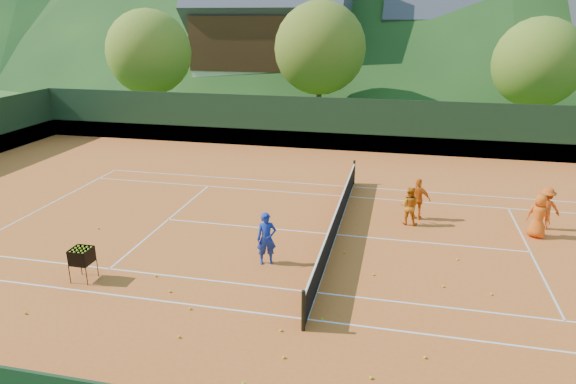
% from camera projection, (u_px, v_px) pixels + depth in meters
% --- Properties ---
extents(ground, '(400.00, 400.00, 0.00)m').
position_uv_depth(ground, '(336.00, 235.00, 18.12)').
color(ground, '#2F551A').
rests_on(ground, ground).
extents(clay_court, '(40.00, 24.00, 0.02)m').
position_uv_depth(clay_court, '(336.00, 235.00, 18.12)').
color(clay_court, '#C85B20').
rests_on(clay_court, ground).
extents(coach, '(0.71, 0.60, 1.67)m').
position_uv_depth(coach, '(266.00, 239.00, 15.76)').
color(coach, '#172D99').
rests_on(coach, clay_court).
extents(student_a, '(0.76, 0.62, 1.44)m').
position_uv_depth(student_a, '(409.00, 206.00, 18.81)').
color(student_a, orange).
rests_on(student_a, clay_court).
extents(student_b, '(0.99, 0.56, 1.59)m').
position_uv_depth(student_b, '(418.00, 199.00, 19.27)').
color(student_b, orange).
rests_on(student_b, clay_court).
extents(student_c, '(0.89, 0.74, 1.57)m').
position_uv_depth(student_c, '(539.00, 216.00, 17.68)').
color(student_c, orange).
rests_on(student_c, clay_court).
extents(student_d, '(1.04, 0.64, 1.56)m').
position_uv_depth(student_d, '(545.00, 208.00, 18.39)').
color(student_d, '#E65314').
rests_on(student_d, clay_court).
extents(tennis_ball_0, '(0.07, 0.07, 0.07)m').
position_uv_depth(tennis_ball_0, '(322.00, 319.00, 13.01)').
color(tennis_ball_0, '#CBE426').
rests_on(tennis_ball_0, clay_court).
extents(tennis_ball_2, '(0.07, 0.07, 0.07)m').
position_uv_depth(tennis_ball_2, '(425.00, 357.00, 11.55)').
color(tennis_ball_2, '#CBE426').
rests_on(tennis_ball_2, clay_court).
extents(tennis_ball_3, '(0.07, 0.07, 0.07)m').
position_uv_depth(tennis_ball_3, '(443.00, 286.00, 14.60)').
color(tennis_ball_3, '#CBE426').
rests_on(tennis_ball_3, clay_court).
extents(tennis_ball_5, '(0.07, 0.07, 0.07)m').
position_uv_depth(tennis_ball_5, '(491.00, 294.00, 14.17)').
color(tennis_ball_5, '#CBE426').
rests_on(tennis_ball_5, clay_court).
extents(tennis_ball_6, '(0.07, 0.07, 0.07)m').
position_uv_depth(tennis_ball_6, '(98.00, 228.00, 18.57)').
color(tennis_ball_6, '#CBE426').
rests_on(tennis_ball_6, clay_court).
extents(tennis_ball_7, '(0.07, 0.07, 0.07)m').
position_uv_depth(tennis_ball_7, '(457.00, 259.00, 16.21)').
color(tennis_ball_7, '#CBE426').
rests_on(tennis_ball_7, clay_court).
extents(tennis_ball_8, '(0.07, 0.07, 0.07)m').
position_uv_depth(tennis_ball_8, '(243.00, 383.00, 10.73)').
color(tennis_ball_8, '#CBE426').
rests_on(tennis_ball_8, clay_court).
extents(tennis_ball_9, '(0.07, 0.07, 0.07)m').
position_uv_depth(tennis_ball_9, '(281.00, 330.00, 12.55)').
color(tennis_ball_9, '#CBE426').
rests_on(tennis_ball_9, clay_court).
extents(tennis_ball_10, '(0.07, 0.07, 0.07)m').
position_uv_depth(tennis_ball_10, '(371.00, 378.00, 10.90)').
color(tennis_ball_10, '#CBE426').
rests_on(tennis_ball_10, clay_court).
extents(tennis_ball_11, '(0.07, 0.07, 0.07)m').
position_uv_depth(tennis_ball_11, '(26.00, 313.00, 13.27)').
color(tennis_ball_11, '#CBE426').
rests_on(tennis_ball_11, clay_court).
extents(tennis_ball_13, '(0.07, 0.07, 0.07)m').
position_uv_depth(tennis_ball_13, '(156.00, 276.00, 15.17)').
color(tennis_ball_13, '#CBE426').
rests_on(tennis_ball_13, clay_court).
extents(tennis_ball_14, '(0.07, 0.07, 0.07)m').
position_uv_depth(tennis_ball_14, '(373.00, 274.00, 15.25)').
color(tennis_ball_14, '#CBE426').
rests_on(tennis_ball_14, clay_court).
extents(tennis_ball_15, '(0.07, 0.07, 0.07)m').
position_uv_depth(tennis_ball_15, '(344.00, 252.00, 16.67)').
color(tennis_ball_15, '#CBE426').
rests_on(tennis_ball_15, clay_court).
extents(tennis_ball_16, '(0.07, 0.07, 0.07)m').
position_uv_depth(tennis_ball_16, '(179.00, 337.00, 12.29)').
color(tennis_ball_16, '#CBE426').
rests_on(tennis_ball_16, clay_court).
extents(tennis_ball_17, '(0.07, 0.07, 0.07)m').
position_uv_depth(tennis_ball_17, '(30.00, 378.00, 10.89)').
color(tennis_ball_17, '#CBE426').
rests_on(tennis_ball_17, clay_court).
extents(tennis_ball_18, '(0.07, 0.07, 0.07)m').
position_uv_depth(tennis_ball_18, '(170.00, 291.00, 14.32)').
color(tennis_ball_18, '#CBE426').
rests_on(tennis_ball_18, clay_court).
extents(tennis_ball_19, '(0.07, 0.07, 0.07)m').
position_uv_depth(tennis_ball_19, '(190.00, 309.00, 13.47)').
color(tennis_ball_19, '#CBE426').
rests_on(tennis_ball_19, clay_court).
extents(tennis_ball_21, '(0.07, 0.07, 0.07)m').
position_uv_depth(tennis_ball_21, '(10.00, 382.00, 10.79)').
color(tennis_ball_21, '#CBE426').
rests_on(tennis_ball_21, clay_court).
extents(tennis_ball_23, '(0.07, 0.07, 0.07)m').
position_uv_depth(tennis_ball_23, '(15.00, 384.00, 10.71)').
color(tennis_ball_23, '#CBE426').
rests_on(tennis_ball_23, clay_court).
extents(tennis_ball_25, '(0.07, 0.07, 0.07)m').
position_uv_depth(tennis_ball_25, '(284.00, 357.00, 11.55)').
color(tennis_ball_25, '#CBE426').
rests_on(tennis_ball_25, clay_court).
extents(court_lines, '(23.83, 11.03, 0.00)m').
position_uv_depth(court_lines, '(336.00, 234.00, 18.11)').
color(court_lines, white).
rests_on(court_lines, clay_court).
extents(tennis_net, '(0.10, 12.07, 1.10)m').
position_uv_depth(tennis_net, '(336.00, 221.00, 17.95)').
color(tennis_net, black).
rests_on(tennis_net, clay_court).
extents(perimeter_fence, '(40.40, 24.24, 3.00)m').
position_uv_depth(perimeter_fence, '(337.00, 201.00, 17.71)').
color(perimeter_fence, black).
rests_on(perimeter_fence, clay_court).
extents(ball_hopper, '(0.57, 0.57, 1.00)m').
position_uv_depth(ball_hopper, '(82.00, 257.00, 14.78)').
color(ball_hopper, black).
rests_on(ball_hopper, clay_court).
extents(chalet_left, '(13.80, 9.93, 12.92)m').
position_uv_depth(chalet_left, '(272.00, 36.00, 46.04)').
color(chalet_left, beige).
rests_on(chalet_left, ground).
extents(chalet_mid, '(12.65, 8.82, 11.45)m').
position_uv_depth(chalet_mid, '(454.00, 43.00, 46.59)').
color(chalet_mid, beige).
rests_on(chalet_mid, ground).
extents(tree_a, '(6.00, 6.00, 7.88)m').
position_uv_depth(tree_a, '(149.00, 52.00, 36.48)').
color(tree_a, '#42291A').
rests_on(tree_a, ground).
extents(tree_b, '(6.40, 6.40, 8.40)m').
position_uv_depth(tree_b, '(320.00, 48.00, 35.71)').
color(tree_b, '#422C1A').
rests_on(tree_b, ground).
extents(tree_c, '(5.60, 5.60, 7.35)m').
position_uv_depth(tree_c, '(538.00, 63.00, 32.07)').
color(tree_c, '#42281A').
rests_on(tree_c, ground).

